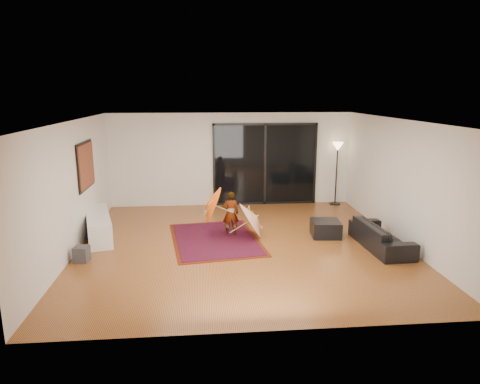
{
  "coord_description": "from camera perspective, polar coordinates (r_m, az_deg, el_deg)",
  "views": [
    {
      "loc": [
        -0.85,
        -8.83,
        3.26
      ],
      "look_at": [
        -0.01,
        0.39,
        1.1
      ],
      "focal_mm": 32.0,
      "sensor_mm": 36.0,
      "label": 1
    }
  ],
  "objects": [
    {
      "name": "wall_left",
      "position": [
        9.42,
        -21.41,
        0.51
      ],
      "size": [
        0.0,
        7.0,
        7.0
      ],
      "primitive_type": "plane",
      "rotation": [
        1.57,
        0.0,
        1.57
      ],
      "color": "silver",
      "rests_on": "floor"
    },
    {
      "name": "sofa",
      "position": [
        9.69,
        18.29,
        -5.54
      ],
      "size": [
        0.82,
        1.88,
        0.54
      ],
      "primitive_type": "imported",
      "rotation": [
        0.0,
        0.0,
        1.63
      ],
      "color": "black",
      "rests_on": "floor"
    },
    {
      "name": "parasol_orange",
      "position": [
        9.79,
        -4.46,
        -1.85
      ],
      "size": [
        0.51,
        0.88,
        0.88
      ],
      "rotation": [
        0.0,
        -1.16,
        0.0
      ],
      "color": "#FF5A0D",
      "rests_on": "child"
    },
    {
      "name": "wall_back",
      "position": [
        12.51,
        -1.22,
        4.35
      ],
      "size": [
        7.0,
        0.0,
        7.0
      ],
      "primitive_type": "plane",
      "rotation": [
        1.57,
        0.0,
        0.0
      ],
      "color": "silver",
      "rests_on": "floor"
    },
    {
      "name": "ottoman",
      "position": [
        10.15,
        11.34,
        -4.78
      ],
      "size": [
        0.7,
        0.7,
        0.37
      ],
      "primitive_type": "cube",
      "rotation": [
        0.0,
        0.0,
        -0.09
      ],
      "color": "black",
      "rests_on": "floor"
    },
    {
      "name": "painting",
      "position": [
        10.3,
        -19.85,
        3.35
      ],
      "size": [
        0.04,
        1.28,
        1.08
      ],
      "color": "black",
      "rests_on": "wall_left"
    },
    {
      "name": "wall_right",
      "position": [
        10.03,
        20.65,
        1.29
      ],
      "size": [
        0.0,
        7.0,
        7.0
      ],
      "primitive_type": "plane",
      "rotation": [
        1.57,
        0.0,
        -1.57
      ],
      "color": "silver",
      "rests_on": "floor"
    },
    {
      "name": "child",
      "position": [
        9.92,
        -1.26,
        -2.89
      ],
      "size": [
        0.39,
        0.27,
        1.05
      ],
      "primitive_type": "imported",
      "rotation": [
        0.0,
        0.0,
        3.19
      ],
      "color": "#999999",
      "rests_on": "floor"
    },
    {
      "name": "ceiling",
      "position": [
        8.89,
        0.32,
        9.52
      ],
      "size": [
        7.0,
        7.0,
        0.0
      ],
      "primitive_type": "plane",
      "rotation": [
        3.14,
        0.0,
        0.0
      ],
      "color": "white",
      "rests_on": "wall_back"
    },
    {
      "name": "parasol_white",
      "position": [
        9.84,
        2.29,
        -3.15
      ],
      "size": [
        0.64,
        0.92,
        0.97
      ],
      "rotation": [
        0.0,
        1.02,
        0.0
      ],
      "color": "silver",
      "rests_on": "floor"
    },
    {
      "name": "media_console",
      "position": [
        10.39,
        -18.35,
        -4.25
      ],
      "size": [
        1.0,
        2.04,
        0.55
      ],
      "primitive_type": "cube",
      "rotation": [
        0.0,
        0.0,
        0.27
      ],
      "color": "white",
      "rests_on": "floor"
    },
    {
      "name": "speaker",
      "position": [
        9.07,
        -20.37,
        -7.75
      ],
      "size": [
        0.3,
        0.3,
        0.31
      ],
      "primitive_type": "cube",
      "rotation": [
        0.0,
        0.0,
        -0.12
      ],
      "color": "#424244",
      "rests_on": "floor"
    },
    {
      "name": "wall_front",
      "position": [
        5.73,
        3.67,
        -6.4
      ],
      "size": [
        7.0,
        0.0,
        7.0
      ],
      "primitive_type": "plane",
      "rotation": [
        -1.57,
        0.0,
        0.0
      ],
      "color": "silver",
      "rests_on": "floor"
    },
    {
      "name": "sliding_door",
      "position": [
        12.61,
        3.34,
        3.71
      ],
      "size": [
        3.06,
        0.07,
        2.4
      ],
      "color": "black",
      "rests_on": "wall_back"
    },
    {
      "name": "floor_lamp",
      "position": [
        12.84,
        12.85,
        4.75
      ],
      "size": [
        0.32,
        0.32,
        1.85
      ],
      "color": "black",
      "rests_on": "floor"
    },
    {
      "name": "persian_rug",
      "position": [
        9.79,
        -3.31,
        -6.28
      ],
      "size": [
        2.23,
        2.87,
        0.02
      ],
      "rotation": [
        0.0,
        0.0,
        0.13
      ],
      "color": "#531807",
      "rests_on": "floor"
    },
    {
      "name": "floor",
      "position": [
        9.45,
        0.3,
        -7.05
      ],
      "size": [
        7.0,
        7.0,
        0.0
      ],
      "primitive_type": "plane",
      "color": "#A35E2C",
      "rests_on": "ground"
    }
  ]
}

